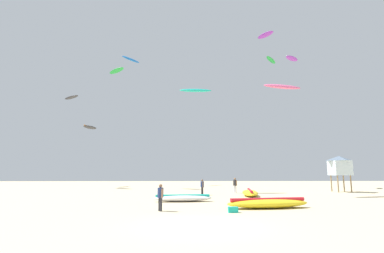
% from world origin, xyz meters
% --- Properties ---
extents(ground_plane, '(120.00, 120.00, 0.00)m').
position_xyz_m(ground_plane, '(0.00, 0.00, 0.00)').
color(ground_plane, beige).
extents(person_foreground, '(0.36, 0.46, 1.58)m').
position_xyz_m(person_foreground, '(-2.16, 4.68, 0.92)').
color(person_foreground, '#2D2D33').
rests_on(person_foreground, ground).
extents(person_midground, '(0.38, 0.46, 1.66)m').
position_xyz_m(person_midground, '(4.77, 18.88, 0.97)').
color(person_midground, silver).
rests_on(person_midground, ground).
extents(person_left, '(0.35, 0.49, 1.55)m').
position_xyz_m(person_left, '(1.05, 16.56, 0.90)').
color(person_left, black).
rests_on(person_left, ground).
extents(kite_grounded_near, '(5.62, 2.40, 0.64)m').
position_xyz_m(kite_grounded_near, '(4.62, 5.87, 0.31)').
color(kite_grounded_near, yellow).
rests_on(kite_grounded_near, ground).
extents(kite_grounded_mid, '(4.71, 1.74, 0.55)m').
position_xyz_m(kite_grounded_mid, '(-0.87, 10.14, 0.27)').
color(kite_grounded_mid, white).
rests_on(kite_grounded_mid, ground).
extents(kite_grounded_far, '(2.24, 5.36, 0.62)m').
position_xyz_m(kite_grounded_far, '(5.61, 15.38, 0.30)').
color(kite_grounded_far, yellow).
rests_on(kite_grounded_far, ground).
extents(lifeguard_tower, '(2.30, 2.30, 4.15)m').
position_xyz_m(lifeguard_tower, '(17.42, 20.59, 3.05)').
color(lifeguard_tower, '#8C704C').
rests_on(lifeguard_tower, ground).
extents(cooler_box, '(0.56, 0.36, 0.32)m').
position_xyz_m(cooler_box, '(2.05, 3.98, 0.16)').
color(cooler_box, '#19B29E').
rests_on(cooler_box, ground).
extents(kite_aloft_0, '(3.65, 4.03, 1.06)m').
position_xyz_m(kite_aloft_0, '(-11.45, 41.21, 24.21)').
color(kite_aloft_0, blue).
extents(kite_aloft_1, '(3.35, 3.46, 0.39)m').
position_xyz_m(kite_aloft_1, '(-11.30, 29.68, 17.69)').
color(kite_aloft_1, green).
extents(kite_aloft_2, '(2.46, 2.07, 0.54)m').
position_xyz_m(kite_aloft_2, '(13.64, 23.51, 17.40)').
color(kite_aloft_2, purple).
extents(kite_aloft_3, '(2.87, 3.62, 0.68)m').
position_xyz_m(kite_aloft_3, '(13.24, 31.23, 20.29)').
color(kite_aloft_3, green).
extents(kite_aloft_4, '(4.46, 2.19, 0.84)m').
position_xyz_m(kite_aloft_4, '(9.46, 15.88, 11.11)').
color(kite_aloft_4, '#E5598C').
extents(kite_aloft_5, '(2.23, 2.64, 0.62)m').
position_xyz_m(kite_aloft_5, '(10.72, 25.26, 21.62)').
color(kite_aloft_5, purple).
extents(kite_aloft_6, '(1.93, 3.39, 0.59)m').
position_xyz_m(kite_aloft_6, '(-16.37, 34.22, 9.55)').
color(kite_aloft_6, '#2D2D33').
extents(kite_aloft_7, '(3.96, 1.26, 0.68)m').
position_xyz_m(kite_aloft_7, '(0.55, 21.10, 12.15)').
color(kite_aloft_7, '#19B29E').
extents(kite_aloft_8, '(3.45, 3.26, 0.51)m').
position_xyz_m(kite_aloft_8, '(-18.21, 30.44, 13.63)').
color(kite_aloft_8, '#2D2D33').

